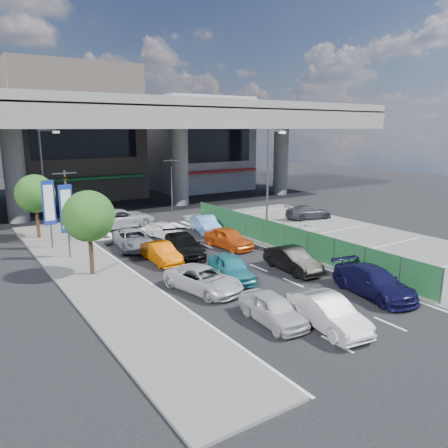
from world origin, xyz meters
TOP-DOWN VIEW (x-y plane):
  - ground at (0.00, 0.00)m, footprint 120.00×120.00m
  - parking_lot at (11.00, 2.00)m, footprint 12.00×28.00m
  - sidewalk_left at (-7.00, 4.00)m, footprint 4.00×30.00m
  - fence_run at (5.30, 1.00)m, footprint 0.16×22.00m
  - expressway at (0.00, 22.00)m, footprint 64.00×14.00m
  - building_center at (0.00, 32.97)m, footprint 14.00×10.90m
  - building_east at (16.00, 31.97)m, footprint 12.00×10.90m
  - traffic_light_left at (-6.20, 12.00)m, footprint 1.60×1.24m
  - traffic_light_right at (5.50, 19.00)m, footprint 1.60×1.24m
  - street_lamp_right at (7.17, 6.00)m, footprint 1.65×0.22m
  - street_lamp_left at (-6.33, 18.00)m, footprint 1.65×0.22m
  - signboard_near at (-7.20, 7.99)m, footprint 0.80×0.14m
  - signboard_far at (-7.60, 10.99)m, footprint 0.80×0.14m
  - tree_near at (-7.00, 4.00)m, footprint 2.80×2.80m
  - tree_far at (-7.80, 14.50)m, footprint 2.80×2.80m
  - van_white_back_left at (-2.44, -6.16)m, footprint 1.73×3.77m
  - hatch_white_back_mid at (-0.89, -7.81)m, footprint 2.00×4.27m
  - minivan_navy_back at (3.69, -6.49)m, footprint 2.67×5.00m
  - sedan_white_mid_left at (-3.01, -1.41)m, footprint 3.01×4.76m
  - taxi_teal_mid at (-0.87, -0.75)m, footprint 2.38×4.19m
  - hatch_black_mid_right at (2.89, -1.50)m, footprint 1.78×4.18m
  - taxi_orange_left at (-2.71, 4.16)m, footprint 1.34×3.73m
  - sedan_black_mid at (-0.89, 4.68)m, footprint 2.94×5.06m
  - taxi_orange_right at (2.60, 4.68)m, footprint 2.00×4.18m
  - wagon_silver_front_left at (-2.90, 8.19)m, footprint 2.61×4.72m
  - sedan_white_front_mid at (0.15, 9.50)m, footprint 2.25×3.83m
  - kei_truck_front_right at (3.57, 9.34)m, footprint 2.27×4.29m
  - crossing_wagon_silver at (-1.27, 14.80)m, footprint 5.60×2.68m
  - parked_sedan_white at (8.61, 4.03)m, footprint 3.77×1.86m
  - parked_sedan_dgrey at (13.92, 8.62)m, footprint 4.52×2.60m
  - traffic_cone at (7.49, 5.02)m, footprint 0.43×0.43m

SIDE VIEW (x-z plane):
  - ground at x=0.00m, z-range 0.00..0.00m
  - parking_lot at x=11.00m, z-range 0.00..0.06m
  - sidewalk_left at x=-7.00m, z-range 0.00..0.12m
  - traffic_cone at x=7.49m, z-range 0.06..0.73m
  - sedan_white_front_mid at x=0.15m, z-range 0.00..1.22m
  - taxi_orange_left at x=-2.71m, z-range 0.00..1.22m
  - sedan_white_mid_left at x=-3.01m, z-range 0.00..1.23m
  - wagon_silver_front_left at x=-2.90m, z-range 0.00..1.25m
  - van_white_back_left at x=-2.44m, z-range 0.00..1.25m
  - hatch_black_mid_right at x=2.89m, z-range 0.00..1.34m
  - kei_truck_front_right at x=3.57m, z-range 0.00..1.34m
  - taxi_teal_mid at x=-0.87m, z-range 0.00..1.34m
  - parked_sedan_dgrey at x=13.92m, z-range 0.06..1.29m
  - parked_sedan_white at x=8.61m, z-range 0.06..1.29m
  - hatch_white_back_mid at x=-0.89m, z-range 0.00..1.36m
  - minivan_navy_back at x=3.69m, z-range 0.00..1.38m
  - sedan_black_mid at x=-0.89m, z-range 0.00..1.38m
  - taxi_orange_right at x=2.60m, z-range 0.00..1.38m
  - crossing_wagon_silver at x=-1.27m, z-range 0.00..1.54m
  - fence_run at x=5.30m, z-range 0.00..1.80m
  - signboard_near at x=-7.20m, z-range 0.71..5.41m
  - signboard_far at x=-7.60m, z-range 0.71..5.41m
  - tree_near at x=-7.00m, z-range 0.99..5.79m
  - tree_far at x=-7.80m, z-range 0.99..5.79m
  - traffic_light_left at x=-6.20m, z-range 1.34..6.54m
  - traffic_light_right at x=5.50m, z-range 1.34..6.54m
  - street_lamp_right at x=7.17m, z-range 0.77..8.77m
  - street_lamp_left at x=-6.33m, z-range 0.77..8.77m
  - building_east at x=16.00m, z-range -0.01..11.99m
  - building_center at x=0.00m, z-range -0.01..14.99m
  - expressway at x=0.00m, z-range 3.39..14.14m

